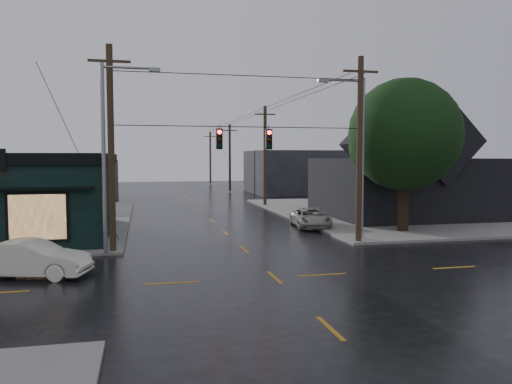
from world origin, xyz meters
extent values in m
plane|color=black|center=(0.00, 0.00, 0.00)|extent=(160.00, 160.00, 0.00)
cube|color=gray|center=(20.00, 20.00, 0.07)|extent=(28.00, 28.00, 0.15)
cube|color=black|center=(15.00, 17.00, 2.40)|extent=(12.00, 11.00, 4.50)
cylinder|color=black|center=(10.85, 9.49, 2.36)|extent=(0.70, 0.70, 4.43)
sphere|color=black|center=(10.85, 9.49, 6.14)|extent=(6.96, 6.96, 6.96)
cylinder|color=black|center=(0.00, 6.50, 6.30)|extent=(13.00, 0.04, 0.04)
cube|color=#302823|center=(-14.00, 40.00, 2.20)|extent=(12.00, 10.00, 4.40)
cube|color=black|center=(16.00, 45.00, 2.80)|extent=(14.00, 12.00, 5.60)
imported|color=silver|center=(-9.36, 2.13, 0.74)|extent=(4.76, 2.72, 1.49)
imported|color=#9B9A8F|center=(6.00, 13.06, 0.65)|extent=(2.70, 4.91, 1.30)
camera|label=1|loc=(-5.01, -18.75, 4.74)|focal=35.00mm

